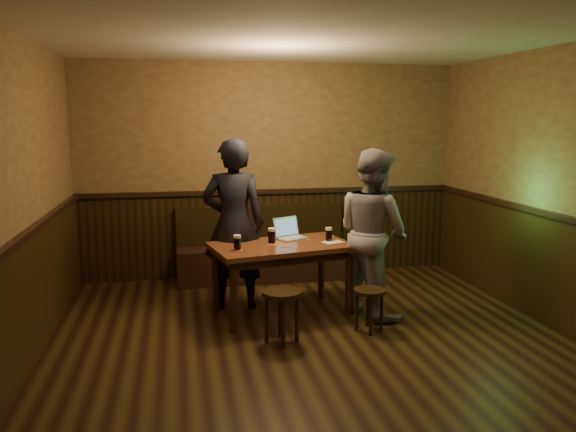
% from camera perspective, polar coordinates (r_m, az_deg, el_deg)
% --- Properties ---
extents(room, '(5.04, 6.04, 2.84)m').
position_cam_1_polar(room, '(4.78, 3.67, -0.77)').
color(room, black).
rests_on(room, ground).
extents(bench, '(2.20, 0.50, 0.95)m').
position_cam_1_polar(bench, '(7.36, -2.62, -4.06)').
color(bench, black).
rests_on(bench, ground).
extents(pub_table, '(1.57, 1.09, 0.77)m').
position_cam_1_polar(pub_table, '(5.97, -0.69, -3.82)').
color(pub_table, '#562F18').
rests_on(pub_table, ground).
extents(stool_left, '(0.40, 0.40, 0.50)m').
position_cam_1_polar(stool_left, '(5.28, -0.64, -8.65)').
color(stool_left, black).
rests_on(stool_left, ground).
extents(stool_right, '(0.38, 0.38, 0.43)m').
position_cam_1_polar(stool_right, '(5.63, 8.28, -8.21)').
color(stool_right, black).
rests_on(stool_right, ground).
extents(pint_left, '(0.10, 0.10, 0.16)m').
position_cam_1_polar(pint_left, '(5.68, -5.17, -2.70)').
color(pint_left, '#9F2713').
rests_on(pint_left, pub_table).
extents(pint_mid, '(0.11, 0.11, 0.17)m').
position_cam_1_polar(pint_mid, '(5.97, -1.66, -2.00)').
color(pint_mid, '#9F2713').
rests_on(pint_mid, pub_table).
extents(pint_right, '(0.10, 0.10, 0.15)m').
position_cam_1_polar(pint_right, '(6.10, 4.16, -1.85)').
color(pint_right, '#9F2713').
rests_on(pint_right, pub_table).
extents(laptop, '(0.41, 0.38, 0.23)m').
position_cam_1_polar(laptop, '(6.21, 0.14, -1.75)').
color(laptop, silver).
rests_on(laptop, pub_table).
extents(menu, '(0.26, 0.21, 0.00)m').
position_cam_1_polar(menu, '(6.05, 4.58, -2.65)').
color(menu, silver).
rests_on(menu, pub_table).
extents(person_suit, '(0.74, 0.54, 1.88)m').
position_cam_1_polar(person_suit, '(6.16, -5.53, -0.84)').
color(person_suit, black).
rests_on(person_suit, ground).
extents(person_grey, '(0.95, 1.05, 1.78)m').
position_cam_1_polar(person_grey, '(6.02, 8.60, -1.66)').
color(person_grey, gray).
rests_on(person_grey, ground).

